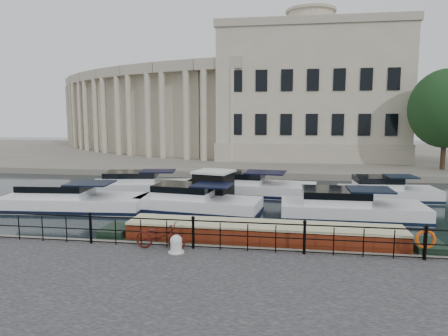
{
  "coord_description": "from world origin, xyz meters",
  "views": [
    {
      "loc": [
        3.23,
        -16.09,
        5.36
      ],
      "look_at": [
        0.5,
        2.0,
        3.0
      ],
      "focal_mm": 32.0,
      "sensor_mm": 36.0,
      "label": 1
    }
  ],
  "objects_px": {
    "narrowboat": "(262,244)",
    "harbour_hut": "(214,189)",
    "bicycle": "(160,236)",
    "mooring_bollard": "(176,244)",
    "life_ring_post": "(425,240)"
  },
  "relations": [
    {
      "from": "bicycle",
      "to": "narrowboat",
      "type": "bearing_deg",
      "value": -57.15
    },
    {
      "from": "harbour_hut",
      "to": "life_ring_post",
      "type": "bearing_deg",
      "value": -33.76
    },
    {
      "from": "narrowboat",
      "to": "harbour_hut",
      "type": "xyz_separation_m",
      "value": [
        -3.41,
        8.3,
        0.59
      ]
    },
    {
      "from": "narrowboat",
      "to": "bicycle",
      "type": "bearing_deg",
      "value": -153.07
    },
    {
      "from": "harbour_hut",
      "to": "narrowboat",
      "type": "bearing_deg",
      "value": -54.3
    },
    {
      "from": "mooring_bollard",
      "to": "harbour_hut",
      "type": "height_order",
      "value": "harbour_hut"
    },
    {
      "from": "bicycle",
      "to": "mooring_bollard",
      "type": "xyz_separation_m",
      "value": [
        0.65,
        -0.21,
        -0.21
      ]
    },
    {
      "from": "mooring_bollard",
      "to": "harbour_hut",
      "type": "relative_size",
      "value": 0.19
    },
    {
      "from": "bicycle",
      "to": "narrowboat",
      "type": "relative_size",
      "value": 0.14
    },
    {
      "from": "mooring_bollard",
      "to": "narrowboat",
      "type": "height_order",
      "value": "narrowboat"
    },
    {
      "from": "life_ring_post",
      "to": "narrowboat",
      "type": "height_order",
      "value": "life_ring_post"
    },
    {
      "from": "narrowboat",
      "to": "harbour_hut",
      "type": "bearing_deg",
      "value": 113.42
    },
    {
      "from": "mooring_bollard",
      "to": "life_ring_post",
      "type": "xyz_separation_m",
      "value": [
        8.52,
        0.6,
        0.38
      ]
    },
    {
      "from": "bicycle",
      "to": "narrowboat",
      "type": "distance_m",
      "value": 4.07
    },
    {
      "from": "bicycle",
      "to": "life_ring_post",
      "type": "xyz_separation_m",
      "value": [
        9.17,
        0.39,
        0.17
      ]
    }
  ]
}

